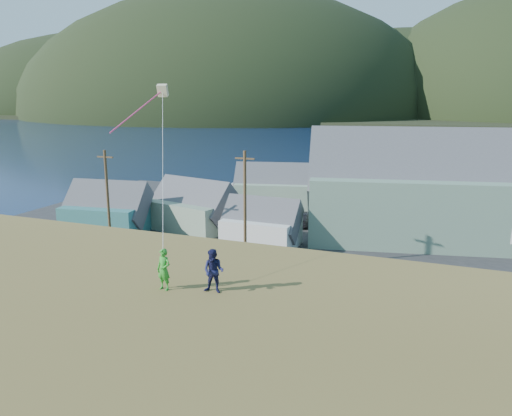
{
  "coord_description": "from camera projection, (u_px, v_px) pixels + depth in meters",
  "views": [
    {
      "loc": [
        10.74,
        -33.72,
        14.21
      ],
      "look_at": [
        2.44,
        -12.0,
        8.8
      ],
      "focal_mm": 35.0,
      "sensor_mm": 36.0,
      "label": 1
    }
  ],
  "objects": [
    {
      "name": "kite_flyer_green",
      "position": [
        164.0,
        269.0,
        18.0
      ],
      "size": [
        0.61,
        0.45,
        1.53
      ],
      "primitive_type": "imported",
      "rotation": [
        0.0,
        0.0,
        -0.15
      ],
      "color": "#278A25",
      "rests_on": "hillside"
    },
    {
      "name": "lodge",
      "position": [
        509.0,
        191.0,
        47.11
      ],
      "size": [
        38.86,
        17.89,
        13.2
      ],
      "rotation": [
        0.0,
        0.0,
        0.2
      ],
      "color": "slate",
      "rests_on": "waterfront_lot"
    },
    {
      "name": "utility_poles",
      "position": [
        275.0,
        217.0,
        38.31
      ],
      "size": [
        33.15,
        0.24,
        9.74
      ],
      "color": "#47331E",
      "rests_on": "waterfront_lot"
    },
    {
      "name": "waterfront_lot",
      "position": [
        332.0,
        228.0,
        53.09
      ],
      "size": [
        72.0,
        36.0,
        0.12
      ],
      "primitive_type": "cube",
      "color": "#28282B",
      "rests_on": "ground"
    },
    {
      "name": "kite_rig",
      "position": [
        159.0,
        95.0,
        22.81
      ],
      "size": [
        2.28,
        3.17,
        8.68
      ],
      "color": "beige",
      "rests_on": "ground"
    },
    {
      "name": "shed_palegreen_near",
      "position": [
        192.0,
        207.0,
        52.37
      ],
      "size": [
        9.98,
        7.45,
        6.49
      ],
      "rotation": [
        0.0,
        0.0,
        -0.24
      ],
      "color": "slate",
      "rests_on": "waterfront_lot"
    },
    {
      "name": "shed_teal",
      "position": [
        107.0,
        210.0,
        51.01
      ],
      "size": [
        9.0,
        6.83,
        6.57
      ],
      "rotation": [
        0.0,
        0.0,
        0.13
      ],
      "color": "#2B6565",
      "rests_on": "waterfront_lot"
    },
    {
      "name": "parked_cars",
      "position": [
        270.0,
        205.0,
        60.52
      ],
      "size": [
        24.06,
        13.49,
        1.57
      ],
      "color": "#242328",
      "rests_on": "waterfront_lot"
    },
    {
      "name": "shed_white",
      "position": [
        261.0,
        224.0,
        46.43
      ],
      "size": [
        7.21,
        4.86,
        5.66
      ],
      "rotation": [
        0.0,
        0.0,
        -0.02
      ],
      "color": "silver",
      "rests_on": "waterfront_lot"
    },
    {
      "name": "wharf",
      "position": [
        326.0,
        185.0,
        76.01
      ],
      "size": [
        26.0,
        14.0,
        0.9
      ],
      "primitive_type": "cube",
      "color": "gray",
      "rests_on": "ground"
    },
    {
      "name": "ground",
      "position": [
        283.0,
        285.0,
        37.63
      ],
      "size": [
        900.0,
        900.0,
        0.0
      ],
      "primitive_type": "plane",
      "color": "#0A1638",
      "rests_on": "ground"
    },
    {
      "name": "shed_palegreen_far",
      "position": [
        274.0,
        186.0,
        63.18
      ],
      "size": [
        10.97,
        7.73,
        6.7
      ],
      "rotation": [
        0.0,
        0.0,
        0.23
      ],
      "color": "gray",
      "rests_on": "waterfront_lot"
    },
    {
      "name": "far_shore",
      "position": [
        433.0,
        112.0,
        337.62
      ],
      "size": [
        900.0,
        320.0,
        2.0
      ],
      "primitive_type": "cube",
      "color": "black",
      "rests_on": "ground"
    },
    {
      "name": "grass_strip",
      "position": [
        274.0,
        294.0,
        35.8
      ],
      "size": [
        110.0,
        8.0,
        0.1
      ],
      "primitive_type": "cube",
      "color": "#4C3D19",
      "rests_on": "ground"
    },
    {
      "name": "far_hills",
      "position": [
        497.0,
        115.0,
        278.96
      ],
      "size": [
        760.0,
        265.0,
        143.0
      ],
      "color": "black",
      "rests_on": "ground"
    },
    {
      "name": "kite_flyer_navy",
      "position": [
        214.0,
        271.0,
        17.73
      ],
      "size": [
        0.83,
        0.67,
        1.6
      ],
      "primitive_type": "imported",
      "rotation": [
        0.0,
        0.0,
        0.08
      ],
      "color": "#17193F",
      "rests_on": "hillside"
    }
  ]
}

